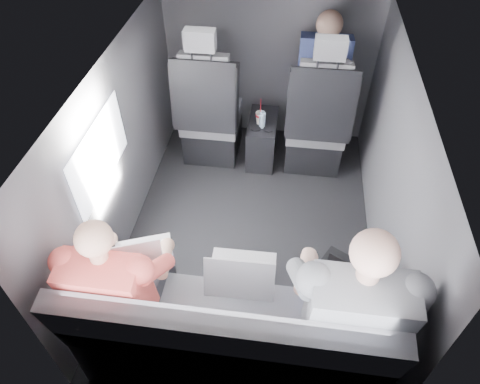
# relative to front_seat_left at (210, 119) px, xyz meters

# --- Properties ---
(floor) EXTENTS (2.60, 2.60, 0.00)m
(floor) POSITION_rel_front_seat_left_xyz_m (0.45, -0.84, -0.40)
(floor) COLOR black
(floor) RESTS_ON ground
(ceiling) EXTENTS (2.60, 2.60, 0.00)m
(ceiling) POSITION_rel_front_seat_left_xyz_m (0.45, -0.84, 0.95)
(ceiling) COLOR #B2B2AD
(ceiling) RESTS_ON panel_back
(panel_left) EXTENTS (0.02, 2.60, 1.35)m
(panel_left) POSITION_rel_front_seat_left_xyz_m (-0.45, -0.84, 0.27)
(panel_left) COLOR #56565B
(panel_left) RESTS_ON floor
(panel_right) EXTENTS (0.02, 2.60, 1.35)m
(panel_right) POSITION_rel_front_seat_left_xyz_m (1.35, -0.84, 0.27)
(panel_right) COLOR #56565B
(panel_right) RESTS_ON floor
(panel_front) EXTENTS (1.80, 0.02, 1.35)m
(panel_front) POSITION_rel_front_seat_left_xyz_m (0.45, 0.46, 0.27)
(panel_front) COLOR #56565B
(panel_front) RESTS_ON floor
(panel_back) EXTENTS (1.80, 0.02, 1.35)m
(panel_back) POSITION_rel_front_seat_left_xyz_m (0.45, -2.14, 0.27)
(panel_back) COLOR #56565B
(panel_back) RESTS_ON floor
(side_window) EXTENTS (0.02, 0.75, 0.42)m
(side_window) POSITION_rel_front_seat_left_xyz_m (-0.43, -1.14, 0.50)
(side_window) COLOR white
(side_window) RESTS_ON panel_left
(seatbelt) EXTENTS (0.35, 0.11, 0.59)m
(seatbelt) POSITION_rel_front_seat_left_xyz_m (0.90, -0.17, 0.40)
(seatbelt) COLOR black
(seatbelt) RESTS_ON front_seat_right
(front_seat_left) EXTENTS (0.52, 0.58, 1.26)m
(front_seat_left) POSITION_rel_front_seat_left_xyz_m (0.00, 0.00, 0.00)
(front_seat_left) COLOR black
(front_seat_left) RESTS_ON floor
(front_seat_right) EXTENTS (0.52, 0.58, 1.26)m
(front_seat_right) POSITION_rel_front_seat_left_xyz_m (0.90, 0.00, 0.00)
(front_seat_right) COLOR black
(front_seat_right) RESTS_ON floor
(center_console) EXTENTS (0.24, 0.48, 0.41)m
(center_console) POSITION_rel_front_seat_left_xyz_m (0.45, 0.04, -0.20)
(center_console) COLOR black
(center_console) RESTS_ON floor
(rear_bench) EXTENTS (1.60, 0.57, 0.92)m
(rear_bench) POSITION_rel_front_seat_left_xyz_m (0.45, -1.90, -0.09)
(rear_bench) COLOR slate
(rear_bench) RESTS_ON floor
(soda_cup) EXTENTS (0.08, 0.08, 0.24)m
(soda_cup) POSITION_rel_front_seat_left_xyz_m (0.43, -0.01, 0.06)
(soda_cup) COLOR white
(soda_cup) RESTS_ON center_console
(water_bottle) EXTENTS (0.05, 0.05, 0.15)m
(water_bottle) POSITION_rel_front_seat_left_xyz_m (0.45, -0.05, 0.07)
(water_bottle) COLOR #B2D8F2
(water_bottle) RESTS_ON center_console
(laptop_white) EXTENTS (0.37, 0.39, 0.24)m
(laptop_white) POSITION_rel_front_seat_left_xyz_m (-0.07, -1.65, 0.23)
(laptop_white) COLOR silver
(laptop_white) RESTS_ON passenger_rear_left
(laptop_silver) EXTENTS (0.36, 0.32, 0.25)m
(laptop_silver) POSITION_rel_front_seat_left_xyz_m (0.49, -1.68, 0.23)
(laptop_silver) COLOR #B6B6BB
(laptop_silver) RESTS_ON rear_bench
(laptop_black) EXTENTS (0.43, 0.47, 0.25)m
(laptop_black) POSITION_rel_front_seat_left_xyz_m (1.07, -1.65, 0.23)
(laptop_black) COLOR black
(laptop_black) RESTS_ON passenger_rear_right
(passenger_rear_left) EXTENTS (0.48, 0.60, 1.19)m
(passenger_rear_left) POSITION_rel_front_seat_left_xyz_m (-0.12, -1.81, 0.21)
(passenger_rear_left) COLOR #38383E
(passenger_rear_left) RESTS_ON rear_bench
(passenger_rear_right) EXTENTS (0.55, 0.66, 1.30)m
(passenger_rear_right) POSITION_rel_front_seat_left_xyz_m (1.04, -1.81, 0.26)
(passenger_rear_right) COLOR navy
(passenger_rear_right) RESTS_ON rear_bench
(passenger_front_right) EXTENTS (0.41, 0.41, 0.84)m
(passenger_front_right) POSITION_rel_front_seat_left_xyz_m (0.90, 0.26, 0.35)
(passenger_front_right) COLOR navy
(passenger_front_right) RESTS_ON front_seat_right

